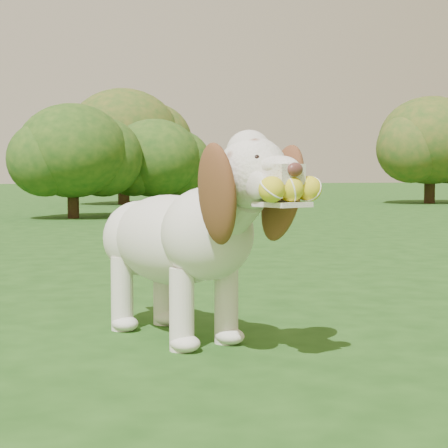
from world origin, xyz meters
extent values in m
plane|color=#1B4213|center=(0.00, 0.00, 0.00)|extent=(80.00, 80.00, 0.00)
ellipsoid|color=silver|center=(-0.22, -0.01, 0.37)|extent=(0.57, 0.73, 0.34)
ellipsoid|color=silver|center=(-0.12, -0.24, 0.41)|extent=(0.44, 0.44, 0.33)
ellipsoid|color=silver|center=(-0.31, 0.19, 0.36)|extent=(0.40, 0.40, 0.30)
cylinder|color=silver|center=(-0.07, -0.35, 0.50)|extent=(0.27, 0.31, 0.26)
sphere|color=silver|center=(-0.02, -0.47, 0.63)|extent=(0.31, 0.31, 0.24)
sphere|color=silver|center=(-0.03, -0.45, 0.69)|extent=(0.20, 0.20, 0.15)
cube|color=silver|center=(0.04, -0.59, 0.62)|extent=(0.15, 0.17, 0.06)
ellipsoid|color=#592D28|center=(0.07, -0.66, 0.64)|extent=(0.07, 0.06, 0.04)
cube|color=silver|center=(0.04, -0.61, 0.53)|extent=(0.18, 0.19, 0.02)
ellipsoid|color=brown|center=(-0.15, -0.52, 0.56)|extent=(0.18, 0.25, 0.36)
ellipsoid|color=brown|center=(0.10, -0.41, 0.56)|extent=(0.21, 0.21, 0.36)
cylinder|color=silver|center=(-0.37, 0.32, 0.40)|extent=(0.12, 0.18, 0.13)
cylinder|color=silver|center=(-0.22, -0.26, 0.15)|extent=(0.12, 0.12, 0.30)
cylinder|color=silver|center=(-0.04, -0.18, 0.15)|extent=(0.12, 0.12, 0.30)
cylinder|color=silver|center=(-0.40, 0.14, 0.15)|extent=(0.12, 0.12, 0.30)
cylinder|color=silver|center=(-0.22, 0.22, 0.15)|extent=(0.12, 0.12, 0.30)
sphere|color=yellow|center=(-0.01, -0.67, 0.58)|extent=(0.11, 0.11, 0.08)
sphere|color=yellow|center=(0.06, -0.64, 0.58)|extent=(0.11, 0.11, 0.08)
sphere|color=yellow|center=(0.13, -0.61, 0.58)|extent=(0.11, 0.11, 0.08)
cylinder|color=#382314|center=(-0.43, 7.63, 0.25)|extent=(0.16, 0.16, 0.51)
ellipsoid|color=#1C4314|center=(-0.43, 7.63, 0.93)|extent=(1.52, 1.52, 1.29)
cylinder|color=#382314|center=(0.65, 12.02, 0.37)|extent=(0.23, 0.23, 0.73)
ellipsoid|color=#1C4314|center=(0.65, 12.02, 1.34)|extent=(2.20, 2.20, 1.87)
cylinder|color=#382314|center=(0.80, 8.40, 0.23)|extent=(0.14, 0.14, 0.46)
ellipsoid|color=#1C4314|center=(0.80, 8.40, 0.85)|extent=(1.38, 1.38, 1.18)
cylinder|color=#382314|center=(6.77, 11.11, 0.35)|extent=(0.22, 0.22, 0.70)
ellipsoid|color=#1C4314|center=(6.77, 11.11, 1.28)|extent=(2.09, 2.09, 1.78)
camera|label=1|loc=(-0.64, -2.84, 0.63)|focal=60.00mm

